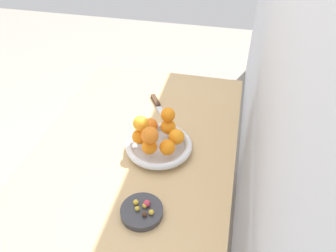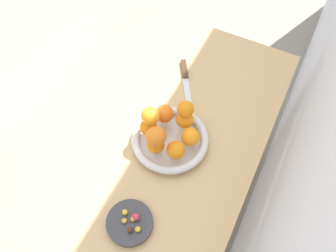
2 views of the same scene
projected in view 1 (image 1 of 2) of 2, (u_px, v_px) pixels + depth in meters
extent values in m
plane|color=gray|center=(146.00, 244.00, 1.75)|extent=(6.00, 6.00, 0.00)
cube|color=silver|center=(296.00, 27.00, 0.88)|extent=(4.00, 0.05, 2.50)
cube|color=tan|center=(138.00, 145.00, 1.30)|extent=(1.10, 0.76, 0.04)
cylinder|color=tan|center=(114.00, 128.00, 1.95)|extent=(0.05, 0.05, 0.70)
cylinder|color=tan|center=(221.00, 144.00, 1.85)|extent=(0.05, 0.05, 0.70)
cylinder|color=silver|center=(159.00, 149.00, 1.24)|extent=(0.21, 0.21, 0.01)
torus|color=silver|center=(159.00, 145.00, 1.23)|extent=(0.25, 0.25, 0.03)
cylinder|color=#333338|center=(142.00, 212.00, 1.02)|extent=(0.13, 0.13, 0.02)
sphere|color=orange|center=(168.00, 127.00, 1.25)|extent=(0.06, 0.06, 0.06)
sphere|color=orange|center=(150.00, 126.00, 1.25)|extent=(0.06, 0.06, 0.06)
sphere|color=orange|center=(139.00, 137.00, 1.20)|extent=(0.06, 0.06, 0.06)
sphere|color=orange|center=(149.00, 147.00, 1.16)|extent=(0.06, 0.06, 0.06)
sphere|color=orange|center=(167.00, 147.00, 1.16)|extent=(0.06, 0.06, 0.06)
sphere|color=orange|center=(176.00, 137.00, 1.20)|extent=(0.06, 0.06, 0.06)
sphere|color=orange|center=(150.00, 135.00, 1.12)|extent=(0.06, 0.06, 0.06)
sphere|color=orange|center=(168.00, 115.00, 1.21)|extent=(0.05, 0.05, 0.05)
sphere|color=orange|center=(141.00, 123.00, 1.17)|extent=(0.06, 0.06, 0.06)
sphere|color=gold|center=(151.00, 212.00, 0.99)|extent=(0.02, 0.02, 0.02)
sphere|color=gold|center=(137.00, 209.00, 1.00)|extent=(0.02, 0.02, 0.02)
sphere|color=gold|center=(145.00, 206.00, 1.01)|extent=(0.02, 0.02, 0.02)
sphere|color=#472819|center=(144.00, 214.00, 0.99)|extent=(0.02, 0.02, 0.02)
sphere|color=#C6384C|center=(147.00, 203.00, 1.01)|extent=(0.02, 0.02, 0.02)
sphere|color=gold|center=(136.00, 202.00, 1.02)|extent=(0.02, 0.02, 0.02)
cube|color=#3F2819|center=(155.00, 100.00, 1.49)|extent=(0.09, 0.06, 0.01)
cube|color=silver|center=(164.00, 118.00, 1.40)|extent=(0.16, 0.11, 0.01)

